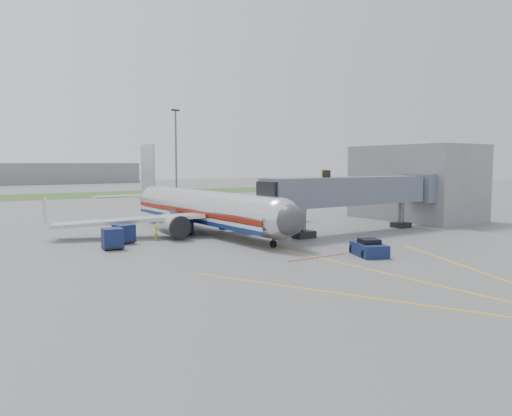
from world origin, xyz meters
TOP-DOWN VIEW (x-y plane):
  - ground at (0.00, 0.00)m, footprint 400.00×400.00m
  - grass_strip at (0.00, 90.00)m, footprint 300.00×25.00m
  - apron_markings at (0.00, -7.40)m, footprint 21.52×50.00m
  - airliner at (0.00, 15.25)m, footprint 32.10×35.67m
  - jet_bridge at (12.86, 5.00)m, footprint 25.30×4.00m
  - terminal at (30.00, 10.00)m, footprint 10.00×16.00m
  - light_mast_right at (25.00, 75.00)m, footprint 2.00×0.44m
  - pushback_tug at (4.00, -5.79)m, footprint 3.18×3.90m
  - baggage_cart_a at (-12.29, 9.20)m, footprint 1.93×1.93m
  - baggage_cart_b at (-10.31, 11.85)m, footprint 2.06×2.06m
  - baggage_cart_c at (-3.04, 14.08)m, footprint 1.79×1.79m
  - belt_loader at (-2.49, 15.76)m, footprint 2.06×4.90m
  - ground_power_cart at (4.81, 8.00)m, footprint 1.91×1.61m
  - ramp_worker at (-7.04, 11.91)m, footprint 0.67×0.64m

SIDE VIEW (x-z plane):
  - ground at x=0.00m, z-range 0.00..0.00m
  - apron_markings at x=0.00m, z-range 0.00..0.01m
  - grass_strip at x=0.00m, z-range 0.00..0.01m
  - belt_loader at x=-2.49m, z-range -0.59..1.74m
  - pushback_tug at x=4.00m, z-range -0.12..1.29m
  - ground_power_cart at x=4.81m, z-range -0.01..1.29m
  - ramp_worker at x=-7.04m, z-range 0.00..1.53m
  - baggage_cart_b at x=-10.31m, z-range 0.02..1.81m
  - baggage_cart_c at x=-3.04m, z-range 0.02..1.87m
  - baggage_cart_a at x=-12.29m, z-range 0.02..1.88m
  - airliner at x=0.00m, z-range -2.48..7.77m
  - jet_bridge at x=12.86m, z-range 1.02..7.92m
  - terminal at x=30.00m, z-range 0.00..10.00m
  - light_mast_right at x=25.00m, z-range 0.58..20.98m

